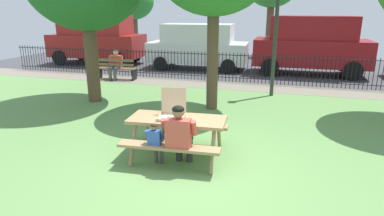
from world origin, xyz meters
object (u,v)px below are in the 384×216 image
object	(u,v)px
adult_at_table	(180,134)
far_tree_left	(133,1)
pizza_box_open	(172,110)
person_on_park_bench	(115,63)
parked_car_left	(198,46)
park_bench_left	(116,69)
picnic_table_foreground	(177,127)
parked_car_far_left	(97,38)
lamp_post_walkway	(277,17)
child_at_table	(156,140)
parked_car_center	(311,44)

from	to	relation	value
adult_at_table	far_tree_left	size ratio (longest dim) A/B	0.26
pizza_box_open	person_on_park_bench	size ratio (longest dim) A/B	0.48
adult_at_table	far_tree_left	world-z (taller)	far_tree_left
parked_car_left	park_bench_left	bearing A→B (deg)	-126.82
picnic_table_foreground	parked_car_far_left	bearing A→B (deg)	128.40
adult_at_table	parked_car_left	bearing A→B (deg)	103.50
parked_car_far_left	parked_car_left	xyz separation A→B (m)	(5.36, -0.00, -0.21)
picnic_table_foreground	lamp_post_walkway	world-z (taller)	lamp_post_walkway
park_bench_left	lamp_post_walkway	distance (m)	6.57
person_on_park_bench	lamp_post_walkway	bearing A→B (deg)	-8.57
child_at_table	person_on_park_bench	world-z (taller)	person_on_park_bench
person_on_park_bench	far_tree_left	bearing A→B (deg)	111.57
pizza_box_open	far_tree_left	distance (m)	18.47
adult_at_table	parked_car_left	distance (m)	10.32
adult_at_table	parked_car_center	xyz separation A→B (m)	(2.60, 10.03, 0.65)
child_at_table	parked_car_center	xyz separation A→B (m)	(3.02, 10.09, 0.79)
pizza_box_open	lamp_post_walkway	world-z (taller)	lamp_post_walkway
lamp_post_walkway	parked_car_left	world-z (taller)	lamp_post_walkway
parked_car_far_left	far_tree_left	xyz separation A→B (m)	(-1.11, 6.70, 1.96)
lamp_post_walkway	far_tree_left	size ratio (longest dim) A/B	0.89
lamp_post_walkway	parked_car_center	bearing A→B (deg)	72.51
parked_car_far_left	picnic_table_foreground	bearing A→B (deg)	-51.60
child_at_table	person_on_park_bench	xyz separation A→B (m)	(-4.50, 6.77, 0.14)
park_bench_left	parked_car_far_left	world-z (taller)	parked_car_far_left
child_at_table	picnic_table_foreground	bearing A→B (deg)	68.28
park_bench_left	lamp_post_walkway	world-z (taller)	lamp_post_walkway
lamp_post_walkway	child_at_table	bearing A→B (deg)	-106.09
picnic_table_foreground	park_bench_left	world-z (taller)	park_bench_left
picnic_table_foreground	person_on_park_bench	world-z (taller)	person_on_park_bench
person_on_park_bench	lamp_post_walkway	size ratio (longest dim) A/B	0.29
parked_car_far_left	person_on_park_bench	bearing A→B (deg)	-49.41
lamp_post_walkway	parked_car_center	size ratio (longest dim) A/B	0.87
picnic_table_foreground	adult_at_table	size ratio (longest dim) A/B	1.60
child_at_table	parked_car_center	distance (m)	10.56
picnic_table_foreground	adult_at_table	world-z (taller)	adult_at_table
park_bench_left	parked_car_far_left	size ratio (longest dim) A/B	0.34
picnic_table_foreground	child_at_table	xyz separation A→B (m)	(-0.22, -0.55, -0.08)
lamp_post_walkway	parked_car_far_left	distance (m)	10.05
person_on_park_bench	parked_car_left	size ratio (longest dim) A/B	0.26
parked_car_far_left	parked_car_center	size ratio (longest dim) A/B	1.02
adult_at_table	far_tree_left	bearing A→B (deg)	117.98
pizza_box_open	far_tree_left	world-z (taller)	far_tree_left
adult_at_table	parked_car_left	xyz separation A→B (m)	(-2.41, 10.03, 0.44)
adult_at_table	lamp_post_walkway	distance (m)	6.19
parked_car_far_left	parked_car_center	xyz separation A→B (m)	(10.37, -0.00, 0.00)
pizza_box_open	far_tree_left	bearing A→B (deg)	117.89
parked_car_left	far_tree_left	bearing A→B (deg)	134.05
parked_car_center	picnic_table_foreground	bearing A→B (deg)	-106.38
lamp_post_walkway	park_bench_left	bearing A→B (deg)	171.58
picnic_table_foreground	parked_car_center	distance (m)	9.97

